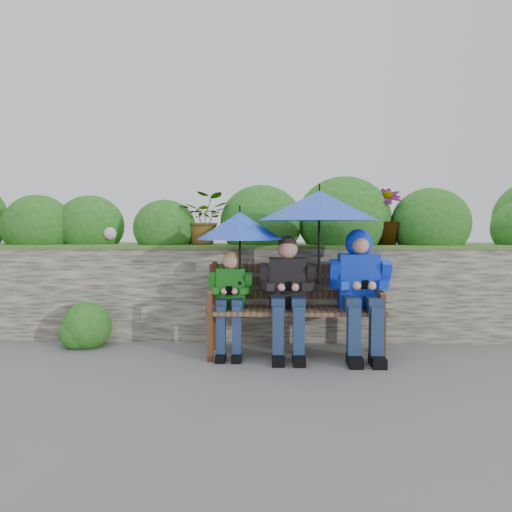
{
  "coord_description": "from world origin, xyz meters",
  "views": [
    {
      "loc": [
        0.13,
        -4.65,
        1.25
      ],
      "look_at": [
        0.0,
        0.1,
        0.95
      ],
      "focal_mm": 35.0,
      "sensor_mm": 36.0,
      "label": 1
    }
  ],
  "objects_px": {
    "boy_middle": "(288,290)",
    "boy_right": "(360,282)",
    "boy_left": "(230,296)",
    "umbrella_left": "(240,226)",
    "umbrella_right": "(319,206)",
    "park_bench": "(294,302)"
  },
  "relations": [
    {
      "from": "park_bench",
      "to": "boy_right",
      "type": "bearing_deg",
      "value": -6.78
    },
    {
      "from": "boy_left",
      "to": "park_bench",
      "type": "bearing_deg",
      "value": 6.14
    },
    {
      "from": "boy_middle",
      "to": "boy_right",
      "type": "bearing_deg",
      "value": 0.6
    },
    {
      "from": "boy_left",
      "to": "umbrella_left",
      "type": "xyz_separation_m",
      "value": [
        0.09,
        0.02,
        0.67
      ]
    },
    {
      "from": "park_bench",
      "to": "boy_left",
      "type": "bearing_deg",
      "value": -173.86
    },
    {
      "from": "boy_middle",
      "to": "umbrella_right",
      "type": "height_order",
      "value": "umbrella_right"
    },
    {
      "from": "park_bench",
      "to": "umbrella_left",
      "type": "relative_size",
      "value": 2.05
    },
    {
      "from": "boy_left",
      "to": "boy_middle",
      "type": "xyz_separation_m",
      "value": [
        0.54,
        -0.01,
        0.06
      ]
    },
    {
      "from": "boy_right",
      "to": "boy_left",
      "type": "bearing_deg",
      "value": 179.64
    },
    {
      "from": "boy_left",
      "to": "boy_right",
      "type": "relative_size",
      "value": 0.83
    },
    {
      "from": "boy_left",
      "to": "umbrella_left",
      "type": "height_order",
      "value": "umbrella_left"
    },
    {
      "from": "umbrella_right",
      "to": "umbrella_left",
      "type": "bearing_deg",
      "value": 176.01
    },
    {
      "from": "umbrella_left",
      "to": "umbrella_right",
      "type": "height_order",
      "value": "umbrella_right"
    },
    {
      "from": "boy_right",
      "to": "umbrella_left",
      "type": "distance_m",
      "value": 1.25
    },
    {
      "from": "umbrella_left",
      "to": "umbrella_right",
      "type": "distance_m",
      "value": 0.77
    },
    {
      "from": "park_bench",
      "to": "umbrella_left",
      "type": "height_order",
      "value": "umbrella_left"
    },
    {
      "from": "park_bench",
      "to": "umbrella_right",
      "type": "bearing_deg",
      "value": -23.69
    },
    {
      "from": "boy_middle",
      "to": "umbrella_left",
      "type": "xyz_separation_m",
      "value": [
        -0.45,
        0.03,
        0.61
      ]
    },
    {
      "from": "park_bench",
      "to": "umbrella_left",
      "type": "bearing_deg",
      "value": -174.91
    },
    {
      "from": "umbrella_left",
      "to": "boy_middle",
      "type": "bearing_deg",
      "value": -4.32
    },
    {
      "from": "boy_left",
      "to": "umbrella_left",
      "type": "relative_size",
      "value": 1.22
    },
    {
      "from": "boy_right",
      "to": "boy_middle",
      "type": "bearing_deg",
      "value": -179.4
    }
  ]
}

